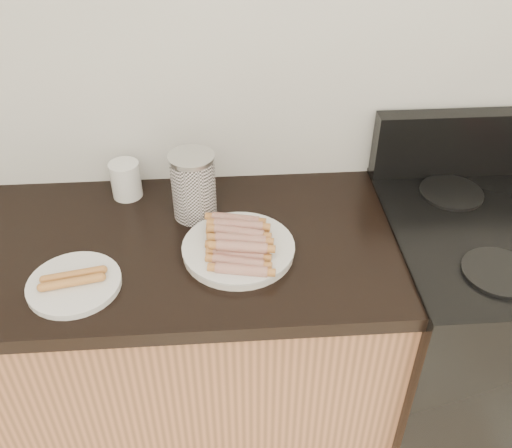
{
  "coord_description": "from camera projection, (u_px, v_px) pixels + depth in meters",
  "views": [
    {
      "loc": [
        -0.05,
        0.53,
        1.85
      ],
      "look_at": [
        0.03,
        1.62,
        1.01
      ],
      "focal_mm": 40.0,
      "sensor_mm": 36.0,
      "label": 1
    }
  ],
  "objects": [
    {
      "name": "burner_near_left",
      "position": [
        499.0,
        272.0,
        1.37
      ],
      "size": [
        0.18,
        0.18,
        0.01
      ],
      "primitive_type": "cylinder",
      "color": "black",
      "rests_on": "stove"
    },
    {
      "name": "hotdog_pile",
      "position": [
        238.0,
        241.0,
        1.43
      ],
      "size": [
        0.13,
        0.26,
        0.05
      ],
      "rotation": [
        0.0,
        0.0,
        -0.25
      ],
      "color": "#9E3C3F",
      "rests_on": "main_plate"
    },
    {
      "name": "wall_back",
      "position": [
        235.0,
        48.0,
        1.5
      ],
      "size": [
        4.0,
        0.04,
        2.6
      ],
      "primitive_type": "cube",
      "color": "silver",
      "rests_on": "ground"
    },
    {
      "name": "canister",
      "position": [
        194.0,
        186.0,
        1.53
      ],
      "size": [
        0.12,
        0.12,
        0.19
      ],
      "rotation": [
        0.0,
        0.0,
        -0.42
      ],
      "color": "white",
      "rests_on": "counter_slab"
    },
    {
      "name": "plain_sausages",
      "position": [
        73.0,
        278.0,
        1.34
      ],
      "size": [
        0.14,
        0.07,
        0.02
      ],
      "rotation": [
        0.0,
        0.0,
        0.2
      ],
      "color": "#B76041",
      "rests_on": "side_plate"
    },
    {
      "name": "mug",
      "position": [
        126.0,
        180.0,
        1.63
      ],
      "size": [
        0.11,
        0.11,
        0.11
      ],
      "primitive_type": "cylinder",
      "rotation": [
        0.0,
        0.0,
        -0.3
      ],
      "color": "silver",
      "rests_on": "counter_slab"
    },
    {
      "name": "burner_far_left",
      "position": [
        451.0,
        192.0,
        1.64
      ],
      "size": [
        0.18,
        0.18,
        0.01
      ],
      "primitive_type": "cylinder",
      "color": "black",
      "rests_on": "stove"
    },
    {
      "name": "main_plate",
      "position": [
        238.0,
        250.0,
        1.45
      ],
      "size": [
        0.31,
        0.31,
        0.02
      ],
      "primitive_type": "cylinder",
      "rotation": [
        0.0,
        0.0,
        -0.1
      ],
      "color": "silver",
      "rests_on": "counter_slab"
    },
    {
      "name": "stove",
      "position": [
        492.0,
        341.0,
        1.8
      ],
      "size": [
        0.76,
        0.65,
        0.91
      ],
      "color": "black",
      "rests_on": "floor"
    },
    {
      "name": "side_plate",
      "position": [
        74.0,
        284.0,
        1.35
      ],
      "size": [
        0.24,
        0.24,
        0.02
      ],
      "primitive_type": "cylinder",
      "rotation": [
        0.0,
        0.0,
        -0.09
      ],
      "color": "white",
      "rests_on": "counter_slab"
    },
    {
      "name": "cabinet_base",
      "position": [
        17.0,
        369.0,
        1.74
      ],
      "size": [
        2.2,
        0.59,
        0.86
      ],
      "primitive_type": "cube",
      "color": "#A36542",
      "rests_on": "floor"
    },
    {
      "name": "stove_panel",
      "position": [
        501.0,
        142.0,
        1.68
      ],
      "size": [
        0.76,
        0.06,
        0.2
      ],
      "primitive_type": "cube",
      "color": "black",
      "rests_on": "stove"
    }
  ]
}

